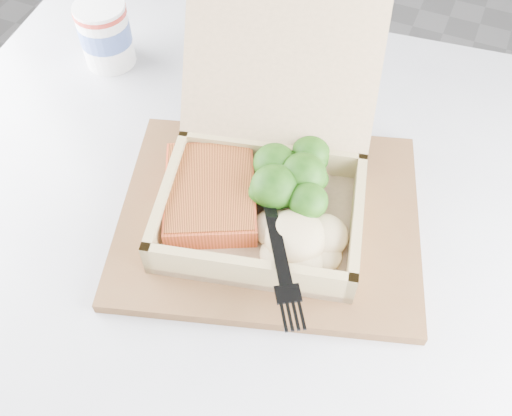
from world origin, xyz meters
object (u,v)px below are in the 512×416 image
at_px(paper_cup, 105,33).
at_px(cafe_table, 227,307).
at_px(serving_tray, 269,217).
at_px(takeout_container, 267,166).

bearing_deg(paper_cup, cafe_table, -37.05).
distance_m(cafe_table, serving_tray, 0.21).
bearing_deg(paper_cup, takeout_container, -25.43).
bearing_deg(takeout_container, serving_tray, -75.32).
bearing_deg(cafe_table, takeout_container, 63.06).
height_order(serving_tray, paper_cup, paper_cup).
bearing_deg(paper_cup, serving_tray, -28.38).
xyz_separation_m(cafe_table, serving_tray, (0.05, 0.03, 0.20)).
bearing_deg(serving_tray, cafe_table, -143.94).
bearing_deg(takeout_container, paper_cup, 140.93).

